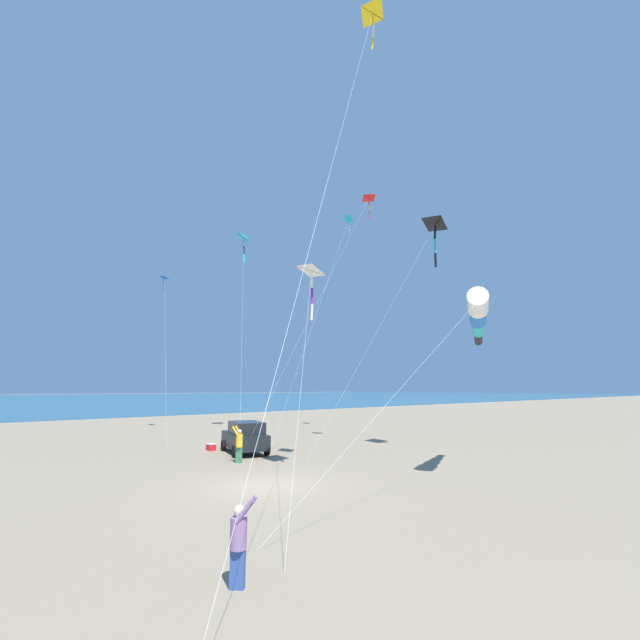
{
  "coord_description": "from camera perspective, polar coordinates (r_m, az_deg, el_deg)",
  "views": [
    {
      "loc": [
        -14.91,
        10.18,
        3.83
      ],
      "look_at": [
        6.61,
        -8.69,
        8.32
      ],
      "focal_mm": 24.34,
      "sensor_mm": 36.0,
      "label": 1
    }
  ],
  "objects": [
    {
      "name": "person_child_green_jacket",
      "position": [
        9.63,
        -10.62,
        -26.35
      ],
      "size": [
        0.6,
        0.6,
        1.69
      ],
      "color": "#335199",
      "rests_on": "ground_plane"
    },
    {
      "name": "ground_plane",
      "position": [
        18.45,
        -7.25,
        -20.83
      ],
      "size": [
        600.0,
        600.0,
        0.0
      ],
      "primitive_type": "plane",
      "color": "gray"
    },
    {
      "name": "kite_delta_magenta_far_left",
      "position": [
        42.8,
        -9.92,
        10.61
      ],
      "size": [
        12.74,
        7.97,
        18.55
      ],
      "color": "#1EB7C6",
      "rests_on": "ground_plane"
    },
    {
      "name": "person_adult_flyer",
      "position": [
        23.79,
        -10.6,
        -15.58
      ],
      "size": [
        0.67,
        0.62,
        1.86
      ],
      "color": "#3D7F51",
      "rests_on": "ground_plane"
    },
    {
      "name": "kite_delta_rainbow_low_near",
      "position": [
        28.57,
        14.98,
        12.06
      ],
      "size": [
        3.85,
        9.5,
        14.41
      ],
      "color": "black",
      "rests_on": "ground_plane"
    },
    {
      "name": "kite_delta_small_distant",
      "position": [
        32.69,
        6.41,
        15.5
      ],
      "size": [
        2.12,
        9.71,
        17.65
      ],
      "color": "red",
      "rests_on": "ground_plane"
    },
    {
      "name": "kite_windsock_striped_overhead",
      "position": [
        20.92,
        20.06,
        0.66
      ],
      "size": [
        3.32,
        15.27,
        8.03
      ],
      "color": "white",
      "rests_on": "ground_plane"
    },
    {
      "name": "parked_car",
      "position": [
        27.07,
        -9.82,
        -14.9
      ],
      "size": [
        4.65,
        3.01,
        1.85
      ],
      "color": "black",
      "rests_on": "ground_plane"
    },
    {
      "name": "kite_delta_checkered_midright",
      "position": [
        43.51,
        -19.76,
        5.17
      ],
      "size": [
        11.93,
        4.07,
        14.31
      ],
      "color": "blue",
      "rests_on": "ground_plane"
    },
    {
      "name": "kite_delta_purple_drifting",
      "position": [
        42.18,
        3.83,
        13.02
      ],
      "size": [
        5.18,
        12.33,
        20.05
      ],
      "color": "#1EB7C6",
      "rests_on": "ground_plane"
    },
    {
      "name": "kite_delta_long_streamer_right",
      "position": [
        24.43,
        6.95,
        35.07
      ],
      "size": [
        7.04,
        11.5,
        21.13
      ],
      "color": "yellow",
      "rests_on": "ground_plane"
    },
    {
      "name": "kite_delta_white_trailing",
      "position": [
        20.84,
        -1.06,
        6.46
      ],
      "size": [
        8.61,
        8.1,
        9.73
      ],
      "color": "white",
      "rests_on": "ground_plane"
    },
    {
      "name": "cooler_box",
      "position": [
        28.8,
        -14.14,
        -15.88
      ],
      "size": [
        0.62,
        0.42,
        0.42
      ],
      "color": "red",
      "rests_on": "ground_plane"
    }
  ]
}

